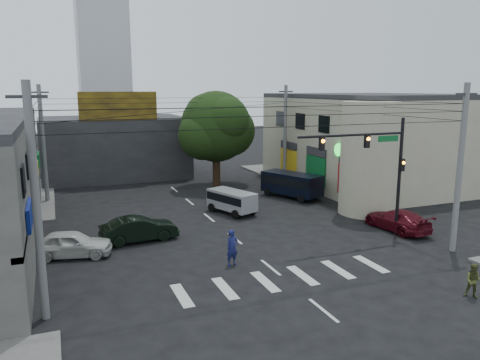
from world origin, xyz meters
TOP-DOWN VIEW (x-y plane):
  - ground at (0.00, 0.00)m, footprint 160.00×160.00m
  - sidewalk_far_right at (18.00, 18.00)m, footprint 16.00×16.00m
  - building_right at (18.00, 13.00)m, footprint 14.00×18.00m
  - corner_column at (11.00, 4.00)m, footprint 4.00×4.00m
  - building_far at (-4.00, 26.00)m, footprint 14.00×10.00m
  - billboard at (-4.00, 21.10)m, footprint 7.00×0.30m
  - tower_distant at (0.00, 70.00)m, footprint 9.00×9.00m
  - street_tree at (4.00, 17.00)m, footprint 6.40×6.40m
  - traffic_gantry at (7.82, -1.00)m, footprint 7.10×0.35m
  - utility_pole_near_left at (-10.50, -4.50)m, footprint 0.32×0.32m
  - utility_pole_near_right at (10.50, -4.50)m, footprint 0.32×0.32m
  - utility_pole_far_left at (-10.50, 16.00)m, footprint 0.32×0.32m
  - utility_pole_far_right at (10.50, 16.00)m, footprint 0.32×0.32m
  - dark_sedan at (-5.41, 3.67)m, footprint 2.34×4.75m
  - white_compact at (-9.25, 2.37)m, footprint 3.65×5.02m
  - maroon_sedan at (10.19, -0.26)m, footprint 2.66×4.98m
  - silver_minivan at (1.90, 7.49)m, footprint 4.87×4.12m
  - navy_van at (8.23, 10.27)m, footprint 6.55×5.69m
  - traffic_officer at (-1.68, -2.00)m, footprint 0.90×0.78m
  - pedestrian_olive at (6.62, -9.37)m, footprint 1.31×1.31m

SIDE VIEW (x-z plane):
  - ground at x=0.00m, z-range 0.00..0.00m
  - sidewalk_far_right at x=18.00m, z-range 0.00..0.15m
  - maroon_sedan at x=10.19m, z-range 0.00..1.35m
  - white_compact at x=-9.25m, z-range 0.00..1.44m
  - dark_sedan at x=-5.41m, z-range 0.00..1.47m
  - pedestrian_olive at x=6.62m, z-range 0.00..1.52m
  - silver_minivan at x=1.90m, z-range 0.00..1.64m
  - traffic_officer at x=-1.68m, z-range 0.00..1.89m
  - navy_van at x=8.23m, z-range 0.00..2.05m
  - building_far at x=-4.00m, z-range 0.00..6.00m
  - building_right at x=18.00m, z-range 0.00..8.00m
  - corner_column at x=11.00m, z-range 0.00..8.00m
  - utility_pole_near_left at x=-10.50m, z-range 0.00..9.20m
  - utility_pole_near_right at x=10.50m, z-range 0.00..9.20m
  - utility_pole_far_left at x=-10.50m, z-range 0.00..9.20m
  - utility_pole_far_right at x=10.50m, z-range 0.00..9.20m
  - traffic_gantry at x=7.82m, z-range 1.23..8.43m
  - street_tree at x=4.00m, z-range 1.12..9.82m
  - billboard at x=-4.00m, z-range 6.00..8.60m
  - tower_distant at x=0.00m, z-range 0.00..44.00m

